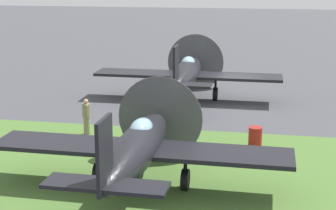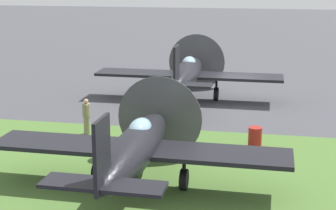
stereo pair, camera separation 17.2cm
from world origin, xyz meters
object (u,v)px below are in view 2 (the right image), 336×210
(ground_crew_mechanic, at_px, (86,116))
(airplane_wingman, at_px, (137,147))
(airplane_lead, at_px, (188,73))
(fuel_drum, at_px, (255,137))

(ground_crew_mechanic, bearing_deg, airplane_wingman, -173.22)
(airplane_lead, height_order, ground_crew_mechanic, airplane_lead)
(airplane_wingman, relative_size, fuel_drum, 11.99)
(airplane_lead, height_order, fuel_drum, airplane_lead)
(airplane_lead, distance_m, fuel_drum, 8.97)
(airplane_wingman, distance_m, fuel_drum, 6.93)
(airplane_lead, height_order, airplane_wingman, airplane_lead)
(fuel_drum, bearing_deg, airplane_lead, 118.56)
(airplane_wingman, height_order, ground_crew_mechanic, airplane_wingman)
(airplane_lead, xyz_separation_m, ground_crew_mechanic, (-3.73, -7.41, -0.78))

